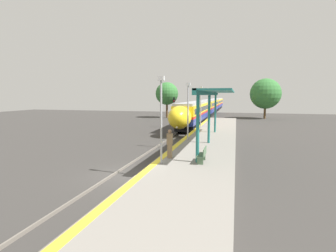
{
  "coord_description": "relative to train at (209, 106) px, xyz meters",
  "views": [
    {
      "loc": [
        6.3,
        -14.26,
        4.82
      ],
      "look_at": [
        0.57,
        7.71,
        2.14
      ],
      "focal_mm": 28.0,
      "sensor_mm": 36.0,
      "label": 1
    }
  ],
  "objects": [
    {
      "name": "ground_plane",
      "position": [
        0.0,
        -49.1,
        -2.16
      ],
      "size": [
        120.0,
        120.0,
        0.0
      ],
      "primitive_type": "plane",
      "color": "#383533"
    },
    {
      "name": "rail_left",
      "position": [
        -0.72,
        -49.1,
        -2.09
      ],
      "size": [
        0.08,
        90.0,
        0.15
      ],
      "primitive_type": "cube",
      "color": "slate",
      "rests_on": "ground_plane"
    },
    {
      "name": "rail_right",
      "position": [
        0.72,
        -49.1,
        -2.09
      ],
      "size": [
        0.08,
        90.0,
        0.15
      ],
      "primitive_type": "cube",
      "color": "slate",
      "rests_on": "ground_plane"
    },
    {
      "name": "train",
      "position": [
        0.0,
        0.0,
        0.0
      ],
      "size": [
        2.79,
        71.63,
        3.77
      ],
      "color": "black",
      "rests_on": "ground_plane"
    },
    {
      "name": "platform_right",
      "position": [
        3.98,
        -49.1,
        -1.72
      ],
      "size": [
        4.71,
        64.0,
        0.89
      ],
      "color": "gray",
      "rests_on": "ground_plane"
    },
    {
      "name": "platform_bench",
      "position": [
        4.48,
        -48.28,
        -0.81
      ],
      "size": [
        0.44,
        1.43,
        0.89
      ],
      "color": "#4C6B4C",
      "rests_on": "platform_right"
    },
    {
      "name": "person_waiting",
      "position": [
        2.33,
        -47.71,
        -0.33
      ],
      "size": [
        0.36,
        0.24,
        1.81
      ],
      "color": "#7F6647",
      "rests_on": "platform_right"
    },
    {
      "name": "railway_signal",
      "position": [
        -2.59,
        -25.8,
        0.57
      ],
      "size": [
        0.28,
        0.28,
        4.49
      ],
      "color": "#59595E",
      "rests_on": "ground_plane"
    },
    {
      "name": "lamppost_near",
      "position": [
        2.19,
        -49.14,
        1.6
      ],
      "size": [
        0.36,
        0.2,
        4.99
      ],
      "color": "#9E9EA3",
      "rests_on": "platform_right"
    },
    {
      "name": "lamppost_mid",
      "position": [
        2.19,
        -40.62,
        1.6
      ],
      "size": [
        0.36,
        0.2,
        4.99
      ],
      "color": "#9E9EA3",
      "rests_on": "platform_right"
    },
    {
      "name": "lamppost_far",
      "position": [
        2.19,
        -32.1,
        1.6
      ],
      "size": [
        0.36,
        0.2,
        4.99
      ],
      "color": "#9E9EA3",
      "rests_on": "platform_right"
    },
    {
      "name": "lamppost_farthest",
      "position": [
        2.19,
        -23.58,
        1.6
      ],
      "size": [
        0.36,
        0.2,
        4.99
      ],
      "color": "#9E9EA3",
      "rests_on": "platform_right"
    },
    {
      "name": "station_canopy",
      "position": [
        4.73,
        -41.83,
        2.71
      ],
      "size": [
        2.02,
        16.0,
        4.29
      ],
      "color": "#1E6B66",
      "rests_on": "platform_right"
    },
    {
      "name": "background_tree_left",
      "position": [
        -8.09,
        -9.13,
        2.96
      ],
      "size": [
        4.81,
        4.81,
        7.55
      ],
      "color": "brown",
      "rests_on": "ground_plane"
    },
    {
      "name": "background_tree_right",
      "position": [
        11.98,
        -6.55,
        2.94
      ],
      "size": [
        6.15,
        6.15,
        8.19
      ],
      "color": "brown",
      "rests_on": "ground_plane"
    }
  ]
}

